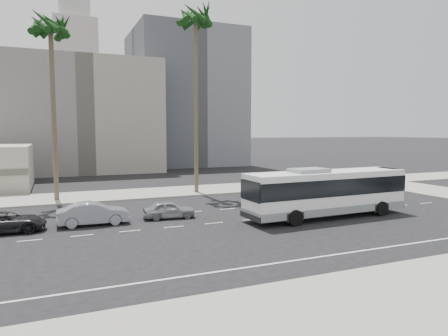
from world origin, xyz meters
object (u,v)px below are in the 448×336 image
city_bus (327,191)px  palm_mid (51,32)px  car_a (169,209)px  car_c (6,222)px  palm_near (195,22)px  car_b (94,214)px

city_bus → palm_mid: 28.26m
car_a → palm_mid: palm_mid is taller
car_c → palm_near: (16.97, 11.15, 17.10)m
palm_mid → city_bus: bearing=-39.3°
car_b → palm_mid: palm_mid is taller
car_a → car_c: size_ratio=0.80×
car_a → palm_mid: (-7.84, 11.37, 14.98)m
car_a → car_c: car_c is taller
car_b → palm_near: 23.28m
car_a → palm_near: palm_near is taller
car_a → city_bus: bearing=-105.3°
palm_mid → car_a: bearing=-55.4°
car_c → palm_mid: (3.16, 11.55, 14.97)m
palm_near → palm_mid: palm_near is taller
city_bus → car_c: bearing=167.3°
car_a → palm_mid: bearing=40.2°
car_b → car_a: bearing=-88.6°
car_c → palm_near: 26.55m
car_c → car_b: bearing=-88.9°
city_bus → palm_mid: bearing=138.5°
car_a → car_b: car_b is taller
car_b → palm_mid: size_ratio=0.28×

